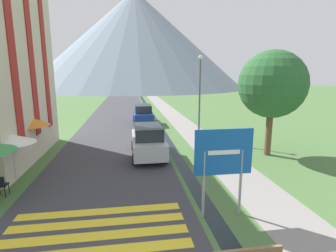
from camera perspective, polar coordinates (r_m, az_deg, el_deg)
name	(u,v)px	position (r m, az deg, el deg)	size (l,w,h in m)	color
ground_plane	(145,127)	(23.62, -4.96, -0.13)	(160.00, 160.00, 0.00)	#476B38
road	(120,112)	(33.45, -10.38, 3.08)	(6.40, 60.00, 0.01)	#38383D
footpath	(168,111)	(33.81, 0.02, 3.35)	(2.20, 60.00, 0.01)	gray
drainage_channel	(150,111)	(33.54, -4.04, 3.26)	(0.60, 60.00, 0.00)	black
crosswalk_marking	(97,229)	(8.80, -15.18, -20.86)	(5.44, 2.54, 0.01)	yellow
mountain_distant	(135,40)	(92.43, -7.11, 17.99)	(70.98, 70.98, 31.34)	gray
road_sign	(223,160)	(8.60, 11.96, -7.18)	(1.91, 0.11, 2.95)	gray
parked_car_near	(148,141)	(14.94, -4.35, -3.22)	(1.86, 4.40, 1.82)	#B2B2B7
parked_car_far	(143,114)	(24.95, -5.47, 2.60)	(1.82, 4.58, 1.82)	navy
cafe_chair_near_right	(0,184)	(12.01, -32.68, -10.66)	(0.40, 0.40, 0.85)	black
cafe_chair_middle	(2,170)	(13.66, -32.46, -8.12)	(0.40, 0.40, 0.85)	black
cafe_umbrella_middle_white	(11,139)	(13.06, -30.96, -2.41)	(1.99, 1.99, 2.10)	#B7B2A8
cafe_umbrella_rear_orange	(27,121)	(15.83, -28.39, 0.96)	(2.31, 2.31, 2.44)	#B7B2A8
person_seated_far	(11,160)	(14.41, -31.01, -6.39)	(0.32, 0.32, 1.20)	#282833
streetlamp	(200,92)	(18.39, 6.92, 7.43)	(0.28, 0.28, 5.89)	#515156
tree_by_path	(272,84)	(15.82, 21.75, 8.39)	(3.76, 3.76, 5.96)	brown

